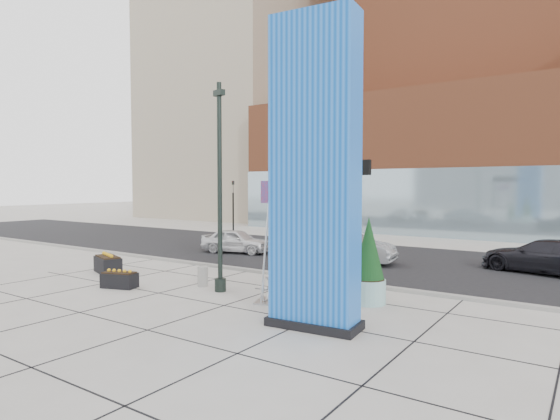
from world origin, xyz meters
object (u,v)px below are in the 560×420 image
Objects in this scene: public_art_sculpture at (287,267)px; overhead_street_sign at (340,179)px; blue_pylon at (315,178)px; car_white_west at (236,241)px; lamp_post at (220,207)px; concrete_bollard at (203,276)px; car_silver_mid at (347,247)px.

overhead_street_sign reaches higher than public_art_sculpture.
blue_pylon reaches higher than car_white_west.
overhead_street_sign is (-1.90, 5.15, 0.06)m from blue_pylon.
lamp_post reaches higher than concrete_bollard.
blue_pylon reaches higher than public_art_sculpture.
public_art_sculpture is at bearing -145.78° from car_white_west.
overhead_street_sign is 10.08m from car_white_west.
lamp_post is at bearing -13.14° from concrete_bollard.
lamp_post reaches higher than public_art_sculpture.
public_art_sculpture is 11.41m from car_white_west.
concrete_bollard is at bearing -138.01° from overhead_street_sign.
overhead_street_sign is (2.95, 3.37, 1.01)m from lamp_post.
blue_pylon is 10.99× the size of concrete_bollard.
public_art_sculpture is at bearing -4.60° from concrete_bollard.
car_silver_mid is (6.55, 0.46, 0.10)m from car_white_west.
public_art_sculpture reaches higher than concrete_bollard.
blue_pylon is 1.84× the size of public_art_sculpture.
car_white_west is at bearing 87.95° from car_silver_mid.
concrete_bollard is (-3.96, 0.32, -0.79)m from public_art_sculpture.
blue_pylon is 1.77× the size of car_silver_mid.
concrete_bollard is (-5.94, 2.04, -3.57)m from blue_pylon.
blue_pylon reaches higher than concrete_bollard.
blue_pylon is 5.49m from overhead_street_sign.
public_art_sculpture reaches higher than car_silver_mid.
car_silver_mid is (0.99, 8.07, -2.23)m from lamp_post.
car_silver_mid is (-1.87, 8.14, -0.40)m from public_art_sculpture.
car_silver_mid reaches higher than concrete_bollard.
concrete_bollard is 8.10m from car_silver_mid.
car_white_west is 0.84× the size of car_silver_mid.
lamp_post is at bearing 166.90° from car_silver_mid.
car_white_west is (-10.41, 9.39, -3.28)m from blue_pylon.
overhead_street_sign is at bearing 105.10° from blue_pylon.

